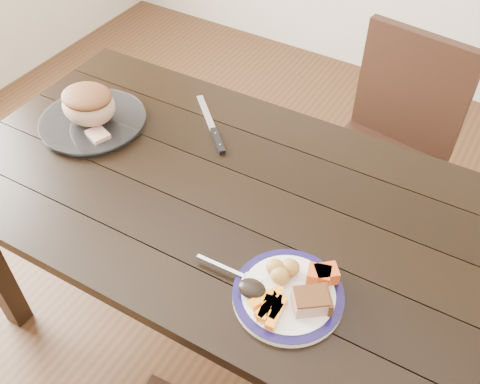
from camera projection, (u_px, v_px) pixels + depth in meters
The scene contains 15 objects.
ground at pixel (225, 325), 2.08m from camera, with size 4.00×4.00×0.00m, color #472B16.
dining_table at pixel (221, 211), 1.61m from camera, with size 1.62×0.94×0.75m.
chair_far at pixel (388, 142), 2.05m from camera, with size 0.47×0.48×0.93m.
dinner_plate at pixel (288, 296), 1.29m from camera, with size 0.27×0.27×0.02m, color white.
plate_rim at pixel (288, 294), 1.28m from camera, with size 0.27×0.27×0.02m, color #130C3E.
serving_platter at pixel (93, 122), 1.76m from camera, with size 0.34×0.34×0.02m, color white.
pork_slice at pixel (311, 301), 1.24m from camera, with size 0.08×0.06×0.04m, color tan.
roasted_potatoes at pixel (282, 270), 1.30m from camera, with size 0.08×0.08×0.04m.
carrot_batons at pixel (271, 307), 1.24m from camera, with size 0.09×0.11×0.02m.
pumpkin_wedges at pixel (322, 275), 1.29m from camera, with size 0.08×0.08×0.04m.
dark_mushroom at pixel (252, 289), 1.27m from camera, with size 0.07×0.05×0.03m, color black.
fork at pixel (233, 272), 1.32m from camera, with size 0.18×0.03×0.00m.
roast_joint at pixel (89, 106), 1.71m from camera, with size 0.18×0.15×0.12m, color tan.
cut_slice at pixel (98, 135), 1.68m from camera, with size 0.07×0.06×0.02m, color tan.
carving_knife at pixel (215, 133), 1.72m from camera, with size 0.25×0.23×0.01m.
Camera 1 is at (0.61, -0.90, 1.85)m, focal length 40.00 mm.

